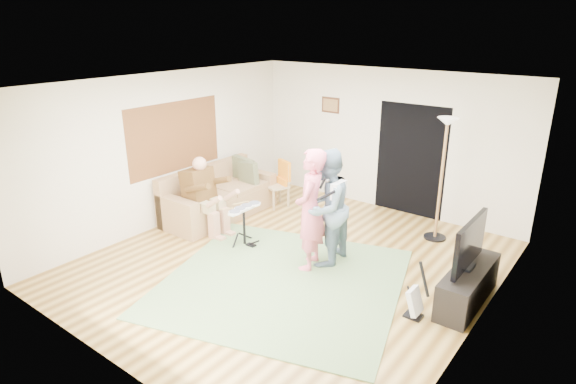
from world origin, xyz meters
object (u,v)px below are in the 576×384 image
at_px(television, 470,243).
at_px(dining_chair, 278,190).
at_px(drum_kit, 244,228).
at_px(guitar_spare, 415,301).
at_px(sofa, 216,200).
at_px(singer, 310,210).
at_px(tv_cabinet, 468,286).
at_px(guitarist, 326,208).
at_px(torchiere_lamp, 444,158).

bearing_deg(television, dining_chair, 162.94).
bearing_deg(drum_kit, guitar_spare, -4.84).
distance_m(sofa, dining_chair, 1.26).
xyz_separation_m(sofa, singer, (2.59, -0.62, 0.61)).
distance_m(sofa, tv_cabinet, 4.80).
bearing_deg(television, singer, -168.58).
distance_m(dining_chair, television, 4.34).
height_order(guitarist, television, guitarist).
bearing_deg(television, guitar_spare, -116.07).
distance_m(singer, tv_cabinet, 2.35).
bearing_deg(dining_chair, sofa, -99.20).
bearing_deg(television, torchiere_lamp, 121.39).
distance_m(sofa, television, 4.79).
xyz_separation_m(singer, tv_cabinet, (2.21, 0.44, -0.67)).
relative_size(singer, guitarist, 1.03).
bearing_deg(guitar_spare, television, 63.93).
bearing_deg(drum_kit, dining_chair, 111.01).
xyz_separation_m(singer, television, (2.16, 0.44, -0.07)).
relative_size(dining_chair, tv_cabinet, 0.66).
bearing_deg(drum_kit, television, 7.75).
bearing_deg(singer, guitarist, 138.33).
height_order(sofa, tv_cabinet, sofa).
bearing_deg(dining_chair, drum_kit, -47.76).
bearing_deg(television, guitarist, -175.11).
xyz_separation_m(singer, dining_chair, (-1.95, 1.70, -0.59)).
bearing_deg(sofa, guitarist, -7.53).
distance_m(drum_kit, dining_chair, 1.86).
height_order(tv_cabinet, television, television).
xyz_separation_m(guitarist, guitar_spare, (1.70, -0.56, -0.67)).
relative_size(sofa, television, 2.14).
height_order(sofa, television, television).
distance_m(guitarist, television, 2.06).
xyz_separation_m(drum_kit, guitarist, (1.40, 0.29, 0.59)).
height_order(singer, torchiere_lamp, torchiere_lamp).
bearing_deg(sofa, dining_chair, 59.58).
xyz_separation_m(drum_kit, guitar_spare, (3.09, -0.26, -0.08)).
height_order(guitarist, dining_chair, guitarist).
bearing_deg(singer, television, 82.07).
bearing_deg(sofa, singer, -13.41).
distance_m(singer, guitar_spare, 1.95).
height_order(sofa, guitarist, guitarist).
bearing_deg(guitarist, torchiere_lamp, 146.89).
height_order(drum_kit, television, television).
height_order(sofa, torchiere_lamp, torchiere_lamp).
distance_m(guitarist, dining_chair, 2.58).
height_order(drum_kit, tv_cabinet, drum_kit).
bearing_deg(guitarist, sofa, -101.67).
distance_m(guitar_spare, dining_chair, 4.26).
bearing_deg(singer, drum_kit, -107.90).
relative_size(guitarist, dining_chair, 1.94).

